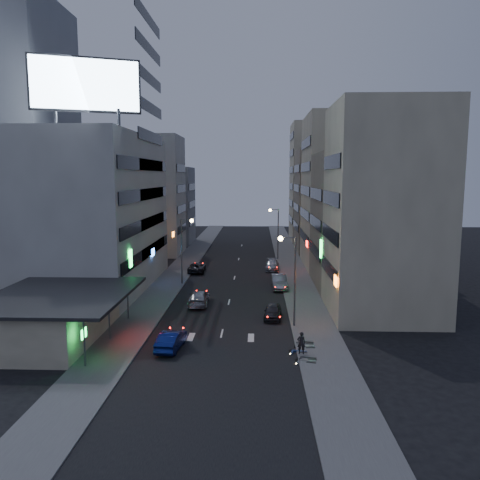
{
  "coord_description": "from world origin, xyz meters",
  "views": [
    {
      "loc": [
        2.98,
        -34.26,
        13.28
      ],
      "look_at": [
        1.06,
        17.06,
        6.26
      ],
      "focal_mm": 35.0,
      "sensor_mm": 36.0,
      "label": 1
    }
  ],
  "objects_px": {
    "scooter_silver_a": "(317,353)",
    "scooter_black_b": "(314,336)",
    "scooter_silver_b": "(314,339)",
    "scooter_blue": "(308,344)",
    "parked_car_left": "(197,268)",
    "parked_car_right_far": "(272,265)",
    "scooter_black_a": "(317,351)",
    "road_car_silver": "(199,298)",
    "parked_car_right_near": "(273,311)",
    "person": "(301,343)",
    "road_car_blue": "(171,340)",
    "parked_car_right_mid": "(279,282)"
  },
  "relations": [
    {
      "from": "parked_car_right_far",
      "to": "road_car_blue",
      "type": "xyz_separation_m",
      "value": [
        -8.79,
        -31.14,
        0.02
      ]
    },
    {
      "from": "scooter_black_b",
      "to": "scooter_silver_b",
      "type": "height_order",
      "value": "scooter_silver_b"
    },
    {
      "from": "parked_car_left",
      "to": "scooter_silver_b",
      "type": "distance_m",
      "value": 31.1
    },
    {
      "from": "parked_car_right_near",
      "to": "parked_car_left",
      "type": "bearing_deg",
      "value": 120.45
    },
    {
      "from": "parked_car_left",
      "to": "scooter_silver_b",
      "type": "relative_size",
      "value": 2.51
    },
    {
      "from": "scooter_silver_b",
      "to": "person",
      "type": "bearing_deg",
      "value": 143.1
    },
    {
      "from": "parked_car_right_near",
      "to": "scooter_black_b",
      "type": "distance_m",
      "value": 7.35
    },
    {
      "from": "parked_car_right_near",
      "to": "road_car_blue",
      "type": "bearing_deg",
      "value": -129.76
    },
    {
      "from": "parked_car_left",
      "to": "scooter_blue",
      "type": "relative_size",
      "value": 2.72
    },
    {
      "from": "scooter_black_b",
      "to": "person",
      "type": "bearing_deg",
      "value": 172.36
    },
    {
      "from": "scooter_silver_a",
      "to": "scooter_black_b",
      "type": "distance_m",
      "value": 3.77
    },
    {
      "from": "road_car_blue",
      "to": "scooter_black_a",
      "type": "height_order",
      "value": "road_car_blue"
    },
    {
      "from": "parked_car_right_mid",
      "to": "parked_car_right_far",
      "type": "relative_size",
      "value": 1.03
    },
    {
      "from": "scooter_black_a",
      "to": "parked_car_right_near",
      "type": "bearing_deg",
      "value": 28.6
    },
    {
      "from": "road_car_silver",
      "to": "scooter_black_a",
      "type": "bearing_deg",
      "value": 124.62
    },
    {
      "from": "parked_car_left",
      "to": "parked_car_right_far",
      "type": "height_order",
      "value": "parked_car_right_far"
    },
    {
      "from": "scooter_black_a",
      "to": "scooter_blue",
      "type": "bearing_deg",
      "value": 34.52
    },
    {
      "from": "scooter_silver_b",
      "to": "scooter_black_b",
      "type": "bearing_deg",
      "value": -13.01
    },
    {
      "from": "parked_car_right_far",
      "to": "scooter_black_a",
      "type": "bearing_deg",
      "value": -84.33
    },
    {
      "from": "parked_car_left",
      "to": "scooter_black_a",
      "type": "xyz_separation_m",
      "value": [
        12.8,
        -30.8,
        0.0
      ]
    },
    {
      "from": "road_car_blue",
      "to": "scooter_black_a",
      "type": "relative_size",
      "value": 2.41
    },
    {
      "from": "scooter_black_a",
      "to": "scooter_blue",
      "type": "xyz_separation_m",
      "value": [
        -0.55,
        1.35,
        -0.01
      ]
    },
    {
      "from": "scooter_black_a",
      "to": "scooter_blue",
      "type": "height_order",
      "value": "scooter_black_a"
    },
    {
      "from": "scooter_black_a",
      "to": "scooter_blue",
      "type": "distance_m",
      "value": 1.45
    },
    {
      "from": "scooter_blue",
      "to": "scooter_black_b",
      "type": "relative_size",
      "value": 0.95
    },
    {
      "from": "scooter_silver_a",
      "to": "scooter_black_a",
      "type": "bearing_deg",
      "value": 2.04
    },
    {
      "from": "parked_car_right_far",
      "to": "road_car_silver",
      "type": "bearing_deg",
      "value": -112.09
    },
    {
      "from": "scooter_silver_a",
      "to": "scooter_silver_b",
      "type": "distance_m",
      "value": 3.03
    },
    {
      "from": "scooter_blue",
      "to": "parked_car_left",
      "type": "bearing_deg",
      "value": 32.77
    },
    {
      "from": "parked_car_right_far",
      "to": "scooter_blue",
      "type": "bearing_deg",
      "value": -85.16
    },
    {
      "from": "scooter_silver_a",
      "to": "scooter_silver_b",
      "type": "xyz_separation_m",
      "value": [
        0.16,
        3.03,
        -0.0
      ]
    },
    {
      "from": "scooter_blue",
      "to": "scooter_black_b",
      "type": "distance_m",
      "value": 2.01
    },
    {
      "from": "parked_car_right_near",
      "to": "parked_car_right_far",
      "type": "height_order",
      "value": "parked_car_right_far"
    },
    {
      "from": "road_car_blue",
      "to": "scooter_silver_a",
      "type": "bearing_deg",
      "value": 173.82
    },
    {
      "from": "scooter_black_b",
      "to": "scooter_silver_b",
      "type": "relative_size",
      "value": 0.97
    },
    {
      "from": "parked_car_right_far",
      "to": "person",
      "type": "xyz_separation_m",
      "value": [
        1.16,
        -32.09,
        0.27
      ]
    },
    {
      "from": "parked_car_right_mid",
      "to": "scooter_silver_b",
      "type": "distance_m",
      "value": 19.38
    },
    {
      "from": "parked_car_right_near",
      "to": "scooter_silver_a",
      "type": "relative_size",
      "value": 2.02
    },
    {
      "from": "parked_car_right_near",
      "to": "scooter_black_a",
      "type": "height_order",
      "value": "parked_car_right_near"
    },
    {
      "from": "parked_car_left",
      "to": "road_car_silver",
      "type": "relative_size",
      "value": 0.95
    },
    {
      "from": "scooter_black_a",
      "to": "road_car_silver",
      "type": "bearing_deg",
      "value": 48.47
    },
    {
      "from": "parked_car_right_mid",
      "to": "road_car_blue",
      "type": "height_order",
      "value": "parked_car_right_mid"
    },
    {
      "from": "parked_car_right_far",
      "to": "scooter_black_a",
      "type": "distance_m",
      "value": 32.95
    },
    {
      "from": "road_car_silver",
      "to": "scooter_black_a",
      "type": "height_order",
      "value": "road_car_silver"
    },
    {
      "from": "parked_car_right_near",
      "to": "scooter_silver_b",
      "type": "relative_size",
      "value": 2.02
    },
    {
      "from": "road_car_silver",
      "to": "person",
      "type": "distance_m",
      "value": 16.43
    },
    {
      "from": "parked_car_right_near",
      "to": "road_car_silver",
      "type": "distance_m",
      "value": 8.74
    },
    {
      "from": "road_car_blue",
      "to": "scooter_silver_a",
      "type": "xyz_separation_m",
      "value": [
        10.93,
        -2.28,
        -0.01
      ]
    },
    {
      "from": "scooter_blue",
      "to": "scooter_black_b",
      "type": "bearing_deg",
      "value": -11.37
    },
    {
      "from": "parked_car_left",
      "to": "parked_car_right_far",
      "type": "distance_m",
      "value": 10.75
    }
  ]
}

